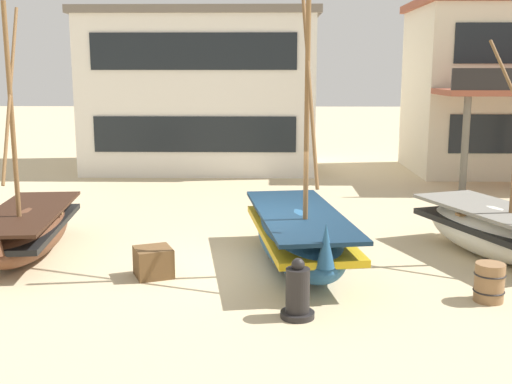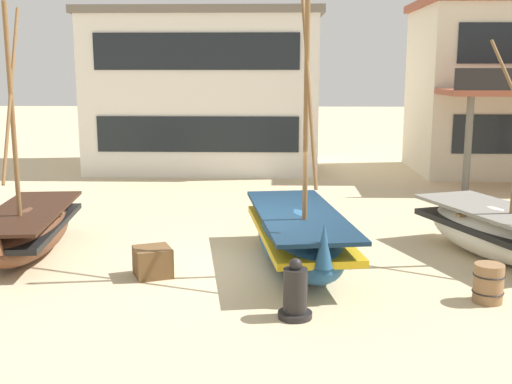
{
  "view_description": "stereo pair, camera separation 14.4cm",
  "coord_description": "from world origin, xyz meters",
  "views": [
    {
      "loc": [
        0.28,
        -12.63,
        4.05
      ],
      "look_at": [
        0.0,
        1.0,
        1.4
      ],
      "focal_mm": 43.81,
      "sensor_mm": 36.0,
      "label": 1
    },
    {
      "loc": [
        0.42,
        -12.62,
        4.05
      ],
      "look_at": [
        0.0,
        1.0,
        1.4
      ],
      "focal_mm": 43.81,
      "sensor_mm": 36.0,
      "label": 2
    }
  ],
  "objects": [
    {
      "name": "ground_plane",
      "position": [
        0.0,
        0.0,
        0.0
      ],
      "size": [
        120.0,
        120.0,
        0.0
      ],
      "primitive_type": "plane",
      "color": "#CCB78E"
    },
    {
      "name": "fishing_boat_near_left",
      "position": [
        -5.1,
        0.77,
        0.57
      ],
      "size": [
        1.97,
        4.59,
        5.43
      ],
      "color": "brown",
      "rests_on": "ground"
    },
    {
      "name": "fishing_boat_centre_large",
      "position": [
        0.93,
        0.11,
        0.65
      ],
      "size": [
        2.36,
        5.12,
        6.61
      ],
      "color": "#23517A",
      "rests_on": "ground"
    },
    {
      "name": "fishing_boat_far_right",
      "position": [
        5.26,
        0.82,
        0.62
      ],
      "size": [
        2.9,
        4.28,
        4.82
      ],
      "color": "silver",
      "rests_on": "ground"
    },
    {
      "name": "capstan_winch",
      "position": [
        0.77,
        -2.77,
        0.42
      ],
      "size": [
        0.57,
        0.57,
        1.03
      ],
      "color": "black",
      "rests_on": "ground"
    },
    {
      "name": "wooden_barrel",
      "position": [
        4.22,
        -1.95,
        0.35
      ],
      "size": [
        0.56,
        0.56,
        0.7
      ],
      "color": "olive",
      "rests_on": "ground"
    },
    {
      "name": "cargo_crate",
      "position": [
        -2.02,
        -0.7,
        0.29
      ],
      "size": [
        0.92,
        0.92,
        0.59
      ],
      "primitive_type": "cube",
      "rotation": [
        0.0,
        0.0,
        0.4
      ],
      "color": "brown",
      "rests_on": "ground"
    },
    {
      "name": "harbor_building_main",
      "position": [
        -2.52,
        13.89,
        3.23
      ],
      "size": [
        9.49,
        6.13,
        6.44
      ],
      "color": "white",
      "rests_on": "ground"
    }
  ]
}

